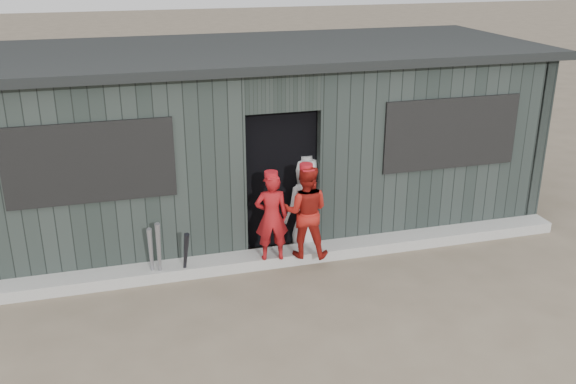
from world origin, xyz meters
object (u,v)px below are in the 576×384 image
object	(u,v)px
bat_mid	(151,255)
player_red_left	(271,217)
player_grey_back	(306,203)
dugout	(257,136)
bat_right	(186,256)
bat_left	(159,252)
player_red_right	(306,211)

from	to	relation	value
bat_mid	player_red_left	bearing A→B (deg)	-2.19
player_red_left	player_grey_back	xyz separation A→B (m)	(0.62, 0.52, -0.08)
player_red_left	bat_mid	bearing A→B (deg)	5.05
player_grey_back	dugout	distance (m)	1.51
bat_right	player_red_left	size ratio (longest dim) A/B	0.60
bat_mid	player_grey_back	distance (m)	2.22
bat_left	player_red_right	size ratio (longest dim) A/B	0.67
bat_left	player_red_right	world-z (taller)	player_red_right
bat_mid	player_grey_back	world-z (taller)	player_grey_back
player_grey_back	dugout	world-z (taller)	dugout
bat_right	bat_left	bearing A→B (deg)	175.25
player_red_left	dugout	size ratio (longest dim) A/B	0.14
bat_right	player_red_left	world-z (taller)	player_red_left
bat_mid	player_red_left	size ratio (longest dim) A/B	0.64
bat_left	bat_right	xyz separation A→B (m)	(0.32, -0.03, -0.07)
bat_right	dugout	bearing A→B (deg)	53.35
bat_mid	bat_left	bearing A→B (deg)	-22.52
bat_right	player_grey_back	bearing A→B (deg)	16.95
bat_mid	bat_right	xyz separation A→B (m)	(0.41, -0.07, -0.03)
player_red_right	dugout	size ratio (longest dim) A/B	0.15
player_red_left	dugout	xyz separation A→B (m)	(0.26, 1.84, 0.55)
bat_right	dugout	distance (m)	2.49
bat_left	player_red_right	distance (m)	1.92
bat_right	dugout	xyz separation A→B (m)	(1.38, 1.85, 0.94)
bat_left	player_red_left	bearing A→B (deg)	-0.78
bat_right	player_grey_back	distance (m)	1.84
player_red_left	player_red_right	world-z (taller)	player_red_right
player_red_left	player_red_right	size ratio (longest dim) A/B	0.95
bat_left	bat_mid	xyz separation A→B (m)	(-0.09, 0.04, -0.04)
bat_right	player_red_right	size ratio (longest dim) A/B	0.56
player_red_right	player_grey_back	size ratio (longest dim) A/B	0.94
bat_right	player_red_left	xyz separation A→B (m)	(1.12, 0.01, 0.39)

